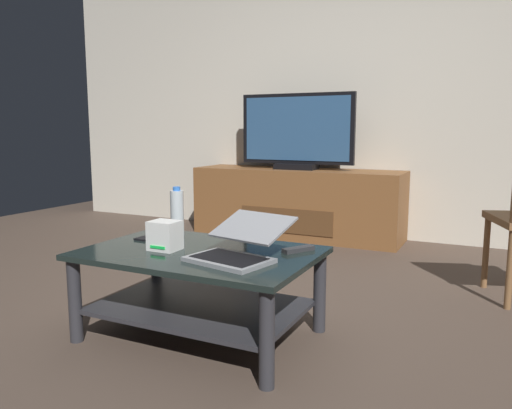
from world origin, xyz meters
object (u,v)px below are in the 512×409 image
object	(u,v)px
router_box	(165,235)
television	(297,133)
coffee_table	(200,277)
media_cabinet	(297,203)
laptop	(239,246)
water_bottle_near	(177,213)
tv_remote	(298,249)
cell_phone	(148,237)

from	to	relation	value
router_box	television	bearing A→B (deg)	96.56
coffee_table	media_cabinet	bearing A→B (deg)	100.37
media_cabinet	router_box	distance (m)	2.37
laptop	water_bottle_near	xyz separation A→B (m)	(-0.51, 0.28, 0.07)
coffee_table	water_bottle_near	distance (m)	0.44
coffee_table	television	size ratio (longest dim) A/B	1.01
tv_remote	television	bearing A→B (deg)	142.19
television	water_bottle_near	xyz separation A→B (m)	(0.14, -2.05, -0.40)
media_cabinet	tv_remote	xyz separation A→B (m)	(0.83, -2.11, 0.12)
coffee_table	media_cabinet	world-z (taller)	media_cabinet
coffee_table	router_box	bearing A→B (deg)	-160.05
router_box	water_bottle_near	xyz separation A→B (m)	(-0.13, 0.28, 0.05)
water_bottle_near	cell_phone	world-z (taller)	water_bottle_near
coffee_table	router_box	distance (m)	0.25
media_cabinet	router_box	world-z (taller)	media_cabinet
water_bottle_near	cell_phone	xyz separation A→B (m)	(-0.10, -0.12, -0.12)
router_box	cell_phone	xyz separation A→B (m)	(-0.22, 0.16, -0.06)
media_cabinet	water_bottle_near	xyz separation A→B (m)	(0.14, -2.07, 0.23)
laptop	water_bottle_near	size ratio (longest dim) A/B	1.74
coffee_table	cell_phone	xyz separation A→B (m)	(-0.38, 0.11, 0.13)
coffee_table	laptop	bearing A→B (deg)	-12.52
media_cabinet	router_box	size ratio (longest dim) A/B	13.97
water_bottle_near	cell_phone	bearing A→B (deg)	-130.29
television	laptop	bearing A→B (deg)	-74.33
coffee_table	cell_phone	bearing A→B (deg)	164.08
television	tv_remote	world-z (taller)	television
media_cabinet	water_bottle_near	bearing A→B (deg)	-86.07
media_cabinet	tv_remote	size ratio (longest dim) A/B	11.79
cell_phone	router_box	bearing A→B (deg)	-32.21
water_bottle_near	laptop	bearing A→B (deg)	-28.43
media_cabinet	tv_remote	bearing A→B (deg)	-68.43
coffee_table	router_box	size ratio (longest dim) A/B	7.83
television	tv_remote	size ratio (longest dim) A/B	6.53
coffee_table	tv_remote	world-z (taller)	tv_remote
router_box	cell_phone	size ratio (longest dim) A/B	0.96
television	router_box	xyz separation A→B (m)	(0.27, -2.33, -0.45)
media_cabinet	router_box	bearing A→B (deg)	-83.50
router_box	cell_phone	distance (m)	0.28
router_box	water_bottle_near	size ratio (longest dim) A/B	0.52
laptop	cell_phone	distance (m)	0.63
laptop	water_bottle_near	world-z (taller)	water_bottle_near
laptop	router_box	distance (m)	0.38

